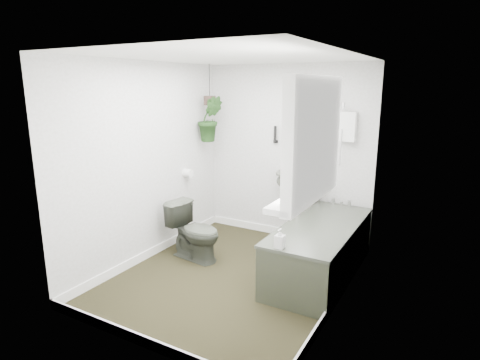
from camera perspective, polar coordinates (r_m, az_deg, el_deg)
The scene contains 22 objects.
floor at distance 4.50m, azimuth -0.96°, elevation -13.64°, with size 2.30×2.80×0.02m, color black.
ceiling at distance 4.02m, azimuth -1.10°, elevation 17.31°, with size 2.30×2.80×0.02m, color white.
wall_back at distance 5.35m, azimuth 6.65°, elevation 3.78°, with size 2.30×0.02×2.30m, color silver.
wall_front at distance 3.02m, azimuth -14.73°, elevation -4.17°, with size 2.30×0.02×2.30m, color silver.
wall_left at distance 4.79m, azimuth -13.11°, elevation 2.38°, with size 0.02×2.80×2.30m, color silver.
wall_right at distance 3.67m, azimuth 14.79°, elevation -1.02°, with size 0.02×2.80×2.30m, color silver.
skirting at distance 4.47m, azimuth -0.97°, elevation -12.95°, with size 2.30×2.80×0.10m, color white.
bathtub at distance 4.50m, azimuth 11.30°, elevation -9.72°, with size 0.72×1.72×0.58m, color #3B3F36, non-canonical shape.
bath_screen at distance 4.77m, azimuth 9.94°, elevation 4.09°, with size 0.04×0.72×1.40m, color silver, non-canonical shape.
shower_box at distance 4.98m, azimuth 15.04°, elevation 7.35°, with size 0.20×0.10×0.35m, color white.
oval_mirror at distance 5.17m, azimuth 9.15°, elevation 7.29°, with size 0.46×0.03×0.62m, color #AFAA95.
wall_sconce at distance 5.32m, azimuth 5.01°, elevation 6.50°, with size 0.04×0.04×0.22m, color black.
toilet_roll_holder at distance 5.33m, azimuth -7.44°, elevation 0.98°, with size 0.11×0.11×0.11m, color white.
window_recess at distance 2.94m, azimuth 10.52°, elevation 5.60°, with size 0.08×1.00×0.90m, color white.
window_sill at distance 3.04m, azimuth 8.94°, elevation -2.14°, with size 0.18×1.00×0.04m, color white.
window_blinds at distance 2.95m, azimuth 9.69°, elevation 5.67°, with size 0.01×0.86×0.76m, color white.
toilet at distance 4.83m, azimuth -6.43°, elevation -7.25°, with size 0.38×0.67×0.68m, color #3B3F36.
pedestal_sink at distance 5.23m, azimuth 8.12°, elevation -4.02°, with size 0.56×0.48×0.96m, color #3B3F36, non-canonical shape.
sill_plant at distance 3.08m, azimuth 9.71°, elevation 0.75°, with size 0.22×0.19×0.24m, color black.
hanging_plant at distance 5.44m, azimuth -4.28°, elevation 8.66°, with size 0.33×0.27×0.61m, color black.
soap_bottle at distance 3.71m, azimuth 5.69°, elevation -8.27°, with size 0.08×0.08×0.18m, color #352F2E.
hanging_pot at distance 5.42m, azimuth -4.32°, elevation 11.21°, with size 0.16×0.16×0.12m, color #372721.
Camera 1 is at (2.03, -3.46, 2.04)m, focal length 30.00 mm.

